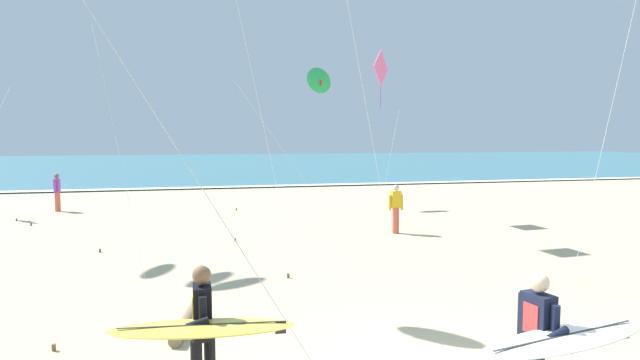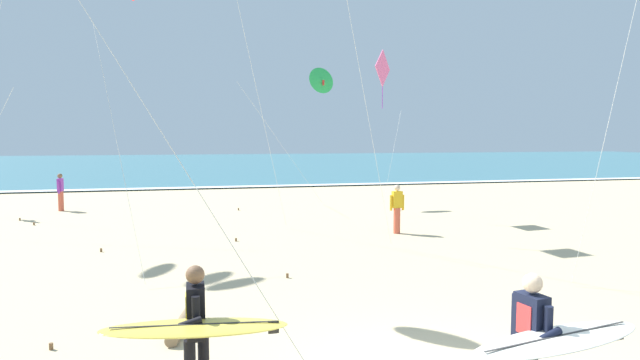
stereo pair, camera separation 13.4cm
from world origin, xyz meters
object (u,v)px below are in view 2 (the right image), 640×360
Objects in this scene: surfer_lead at (196,328)px; bystander_yellow_top at (397,209)px; surfer_trailing at (544,340)px; driftwood_log at (183,321)px; kite_delta_emerald_far at (322,80)px; kite_diamond_rose_near at (383,72)px; bystander_purple_top at (61,192)px.

bystander_yellow_top is (6.31, 10.06, -0.23)m from surfer_lead.
surfer_trailing reaches higher than driftwood_log.
kite_delta_emerald_far is at bearing 68.39° from driftwood_log.
surfer_trailing is (3.50, -1.17, 0.00)m from surfer_lead.
kite_diamond_rose_near is 4.43m from kite_delta_emerald_far.
kite_delta_emerald_far reaches higher than driftwood_log.
surfer_lead reaches higher than bystander_yellow_top.
surfer_trailing is 1.36× the size of bystander_purple_top.
surfer_lead reaches higher than bystander_purple_top.
driftwood_log is (-0.23, 2.96, -0.95)m from surfer_lead.
kite_delta_emerald_far is (5.59, 17.66, 4.64)m from surfer_lead.
surfer_lead is 1.15× the size of driftwood_log.
kite_delta_emerald_far is at bearing 83.67° from surfer_trailing.
kite_diamond_rose_near is 13.89m from driftwood_log.
bystander_yellow_top is (0.72, -7.60, -4.87)m from kite_delta_emerald_far.
surfer_lead is at bearing -107.57° from kite_delta_emerald_far.
surfer_trailing is 0.34× the size of kite_delta_emerald_far.
bystander_purple_top reaches higher than driftwood_log.
surfer_trailing is 1.25× the size of driftwood_log.
kite_delta_emerald_far is 12.24m from bystander_purple_top.
bystander_purple_top is at bearing 107.24° from surfer_lead.
bystander_purple_top is at bearing 145.90° from bystander_yellow_top.
surfer_trailing reaches higher than bystander_yellow_top.
bystander_yellow_top is at bearing 47.34° from driftwood_log.
bystander_yellow_top reaches higher than driftwood_log.
bystander_yellow_top is 9.68m from driftwood_log.
kite_diamond_rose_near is at bearing 76.49° from surfer_trailing.
kite_delta_emerald_far is 9.05m from bystander_yellow_top.
surfer_lead is at bearing -122.10° from bystander_yellow_top.
bystander_purple_top is at bearing 177.50° from kite_delta_emerald_far.
kite_delta_emerald_far is at bearing -2.50° from bystander_purple_top.
bystander_yellow_top is 0.92× the size of driftwood_log.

